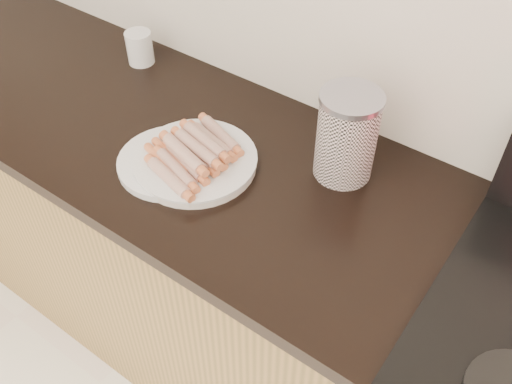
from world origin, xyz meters
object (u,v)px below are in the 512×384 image
Objects in this scene: main_plate at (196,162)px; mug at (140,48)px; side_plate at (171,162)px; canister at (347,136)px.

main_plate is 0.49m from mug.
side_plate is 1.18× the size of canister.
main_plate is at bearing -31.03° from mug.
main_plate is 0.36m from canister.
side_plate is 2.70× the size of mug.
main_plate is 1.14× the size of side_plate.
mug is at bearing 142.49° from side_plate.
main_plate is at bearing -147.59° from canister.
side_plate is at bearing -146.04° from main_plate.
canister is (0.34, 0.22, 0.10)m from side_plate.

